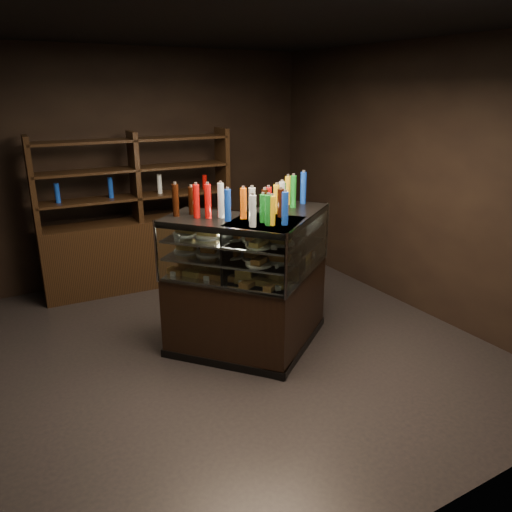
{
  "coord_description": "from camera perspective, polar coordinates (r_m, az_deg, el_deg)",
  "views": [
    {
      "loc": [
        -1.87,
        -4.05,
        2.5
      ],
      "look_at": [
        0.28,
        -0.31,
        1.04
      ],
      "focal_mm": 35.0,
      "sensor_mm": 36.0,
      "label": 1
    }
  ],
  "objects": [
    {
      "name": "ground",
      "position": [
        5.12,
        -4.5,
        -10.63
      ],
      "size": [
        5.0,
        5.0,
        0.0
      ],
      "primitive_type": "plane",
      "color": "black",
      "rests_on": "ground"
    },
    {
      "name": "room_shell",
      "position": [
        4.5,
        -5.14,
        11.48
      ],
      "size": [
        5.02,
        5.02,
        3.01
      ],
      "color": "black",
      "rests_on": "ground"
    },
    {
      "name": "display_case",
      "position": [
        4.92,
        -0.06,
        -5.75
      ],
      "size": [
        1.83,
        1.38,
        1.38
      ],
      "rotation": [
        0.0,
        0.0,
        -0.11
      ],
      "color": "black",
      "rests_on": "ground"
    },
    {
      "name": "food_display",
      "position": [
        4.7,
        -0.05,
        0.7
      ],
      "size": [
        1.46,
        0.99,
        0.43
      ],
      "color": "#B1853F",
      "rests_on": "display_case"
    },
    {
      "name": "bottles_top",
      "position": [
        4.59,
        -0.08,
        6.29
      ],
      "size": [
        1.29,
        0.85,
        0.3
      ],
      "color": "#B20C0A",
      "rests_on": "display_case"
    },
    {
      "name": "potted_conifer",
      "position": [
        6.16,
        1.11,
        -0.62
      ],
      "size": [
        0.38,
        0.38,
        0.81
      ],
      "rotation": [
        0.0,
        0.0,
        -0.1
      ],
      "color": "black",
      "rests_on": "ground"
    },
    {
      "name": "back_shelving",
      "position": [
        6.63,
        -13.12,
        1.58
      ],
      "size": [
        2.44,
        0.54,
        2.0
      ],
      "rotation": [
        0.0,
        0.0,
        -0.05
      ],
      "color": "black",
      "rests_on": "ground"
    }
  ]
}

